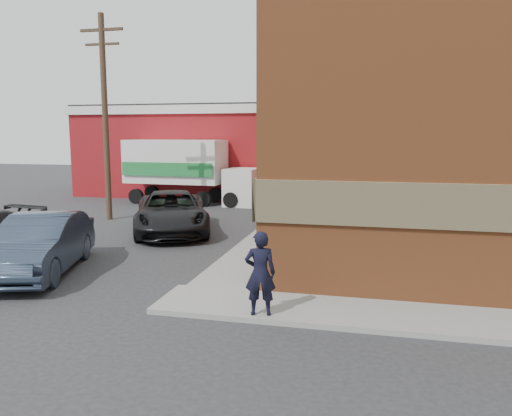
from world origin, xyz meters
The scene contains 9 objects.
ground centered at (0.00, 0.00, 0.00)m, with size 90.00×90.00×0.00m, color #28282B.
brick_building centered at (8.50, 9.00, 4.68)m, with size 14.25×18.25×9.36m.
sidewalk_west centered at (0.60, 9.00, 0.06)m, with size 1.80×18.00×0.12m, color gray.
warehouse centered at (-6.00, 20.00, 2.81)m, with size 16.30×8.30×5.60m.
utility_pole centered at (-7.50, 9.00, 4.75)m, with size 2.00×0.26×9.00m.
man centered at (1.95, -1.55, 1.01)m, with size 0.65×0.42×1.77m, color black.
sedan centered at (-4.76, 0.50, 0.82)m, with size 1.73×4.96×1.63m, color #2F3B4F.
suv_a centered at (-3.52, 6.77, 0.81)m, with size 2.69×5.83×1.62m, color black.
box_truck centered at (-5.97, 14.83, 2.03)m, with size 7.22×2.45×3.52m.
Camera 1 is at (4.16, -11.25, 3.84)m, focal length 35.00 mm.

